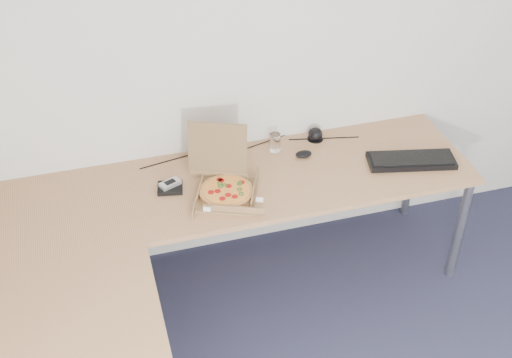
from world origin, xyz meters
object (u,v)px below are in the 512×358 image
object	(u,v)px
drinking_glass	(275,142)
desk	(198,250)
keyboard	(411,161)
wallet	(170,188)
pizza_box	(225,187)

from	to	relation	value
drinking_glass	desk	bearing A→B (deg)	-131.82
keyboard	wallet	world-z (taller)	keyboard
desk	keyboard	size ratio (longest dim) A/B	5.29
pizza_box	drinking_glass	size ratio (longest dim) A/B	3.37
keyboard	desk	bearing A→B (deg)	-153.04
desk	pizza_box	distance (m)	0.42
wallet	keyboard	bearing A→B (deg)	5.45
keyboard	wallet	size ratio (longest dim) A/B	3.68
pizza_box	drinking_glass	world-z (taller)	pizza_box
pizza_box	keyboard	bearing A→B (deg)	20.92
drinking_glass	keyboard	bearing A→B (deg)	-25.31
pizza_box	drinking_glass	distance (m)	0.47
drinking_glass	wallet	size ratio (longest dim) A/B	0.83
desk	drinking_glass	size ratio (longest dim) A/B	23.44
pizza_box	keyboard	distance (m)	1.04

